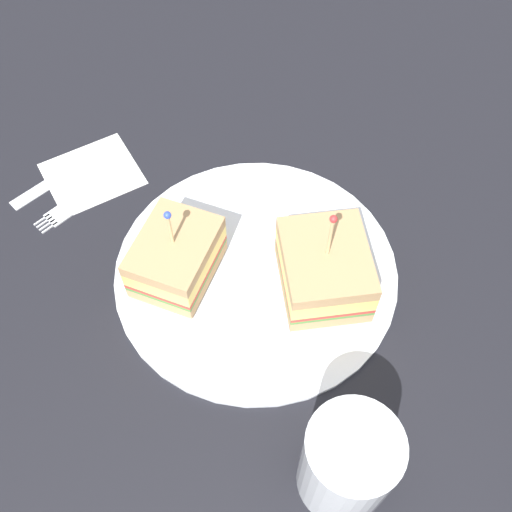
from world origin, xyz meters
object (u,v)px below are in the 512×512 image
at_px(fork, 74,204).
at_px(sandwich_half_front, 176,257).
at_px(napkin, 92,174).
at_px(sandwich_half_back, 324,269).
at_px(drink_glass, 350,464).
at_px(knife, 56,178).
at_px(plate, 256,269).

bearing_deg(fork, sandwich_half_front, 34.45).
height_order(napkin, fork, fork).
relative_size(sandwich_half_back, fork, 0.98).
xyz_separation_m(drink_glass, fork, (-0.36, -0.16, -0.04)).
xyz_separation_m(napkin, knife, (-0.01, -0.04, 0.00)).
bearing_deg(napkin, sandwich_half_back, 40.17).
xyz_separation_m(drink_glass, knife, (-0.41, -0.18, -0.04)).
relative_size(plate, napkin, 2.88).
bearing_deg(napkin, plate, 36.19).
height_order(plate, drink_glass, drink_glass).
height_order(sandwich_half_front, drink_glass, sandwich_half_front).
height_order(sandwich_half_front, knife, sandwich_half_front).
bearing_deg(sandwich_half_back, napkin, -139.83).
bearing_deg(plate, napkin, -143.81).
bearing_deg(sandwich_half_back, fork, -130.79).
relative_size(napkin, knife, 0.81).
height_order(napkin, knife, knife).
bearing_deg(plate, knife, -137.38).
relative_size(plate, sandwich_half_back, 2.56).
bearing_deg(drink_glass, napkin, -160.99).
xyz_separation_m(plate, sandwich_half_back, (0.04, 0.05, 0.03)).
relative_size(drink_glass, napkin, 1.02).
relative_size(napkin, fork, 0.87).
xyz_separation_m(sandwich_half_front, sandwich_half_back, (0.06, 0.13, 0.00)).
distance_m(sandwich_half_back, drink_glass, 0.18).
bearing_deg(fork, knife, -163.67).
height_order(sandwich_half_back, knife, sandwich_half_back).
bearing_deg(sandwich_half_front, fork, -145.55).
relative_size(sandwich_half_front, sandwich_half_back, 1.00).
distance_m(plate, drink_glass, 0.22).
bearing_deg(napkin, sandwich_half_front, 19.97).
distance_m(drink_glass, fork, 0.40).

